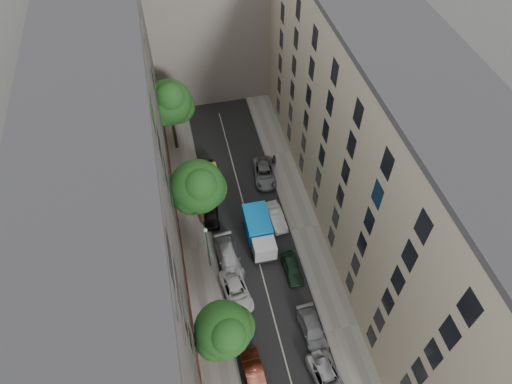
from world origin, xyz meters
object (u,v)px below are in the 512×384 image
object	(u,v)px
tree_near	(225,331)
pedestrian	(274,160)
lamp_post	(207,243)
car_left_2	(236,291)
car_left_4	(211,214)
car_right_4	(264,173)
car_left_3	(229,258)
car_right_3	(276,217)
car_right_2	(292,268)
car_left_5	(210,174)
car_right_0	(328,379)
tree_mid	(199,188)
car_right_1	(312,330)
tree_far	(170,104)
tarp_truck	(259,232)
car_left_1	(254,375)

from	to	relation	value
tree_near	pedestrian	size ratio (longest dim) A/B	4.38
lamp_post	pedestrian	distance (m)	14.90
car_left_2	car_left_4	world-z (taller)	car_left_2
car_right_4	car_left_4	bearing A→B (deg)	-140.11
car_left_2	car_left_3	world-z (taller)	car_left_3
car_left_2	car_right_3	distance (m)	9.28
car_right_2	pedestrian	size ratio (longest dim) A/B	2.29
car_left_2	pedestrian	bearing A→B (deg)	56.85
car_left_5	tree_near	xyz separation A→B (m)	(-1.79, -20.11, 4.18)
car_right_0	tree_mid	xyz separation A→B (m)	(-7.30, 17.82, 4.95)
car_right_0	car_right_1	world-z (taller)	car_right_0
car_right_1	car_right_3	distance (m)	12.40
car_right_0	pedestrian	world-z (taller)	pedestrian
car_left_2	tree_far	xyz separation A→B (m)	(-3.03, 20.34, 5.97)
car_left_4	car_left_3	bearing A→B (deg)	-77.09
tarp_truck	car_right_2	size ratio (longest dim) A/B	1.56
car_left_5	tree_far	size ratio (longest dim) A/B	0.42
car_left_3	lamp_post	distance (m)	3.55
car_left_1	car_left_4	world-z (taller)	car_left_1
car_left_1	tree_mid	size ratio (longest dim) A/B	0.51
car_left_3	tarp_truck	bearing A→B (deg)	24.34
car_left_3	car_right_4	distance (m)	11.59
tree_near	tarp_truck	bearing A→B (deg)	64.18
tree_mid	car_right_1	bearing A→B (deg)	-61.68
car_left_5	lamp_post	world-z (taller)	lamp_post
car_left_4	car_right_3	bearing A→B (deg)	-10.93
car_left_2	tree_far	world-z (taller)	tree_far
car_left_3	car_right_3	size ratio (longest dim) A/B	1.29
car_left_3	car_right_3	world-z (taller)	car_left_3
tarp_truck	lamp_post	size ratio (longest dim) A/B	0.99
car_right_2	car_right_3	size ratio (longest dim) A/B	0.93
car_right_4	tree_near	distance (m)	20.81
car_left_4	car_right_0	size ratio (longest dim) A/B	0.80
tree_mid	car_left_1	bearing A→B (deg)	-84.00
car_right_4	tree_near	world-z (taller)	tree_near
lamp_post	tree_far	bearing A→B (deg)	94.12
car_right_2	tarp_truck	bearing A→B (deg)	117.25
car_right_2	tree_mid	xyz separation A→B (m)	(-7.30, 7.42, 4.97)
car_left_4	car_right_1	world-z (taller)	car_left_4
tarp_truck	tree_far	bearing A→B (deg)	114.06
car_right_4	car_right_1	bearing A→B (deg)	-84.25
car_left_4	pedestrian	xyz separation A→B (m)	(8.10, 5.80, 0.32)
car_left_2	tree_mid	bearing A→B (deg)	93.98
lamp_post	car_left_4	bearing A→B (deg)	79.69
tarp_truck	car_right_2	world-z (taller)	tarp_truck
car_left_5	car_left_1	bearing A→B (deg)	-92.22
car_right_0	car_right_3	bearing A→B (deg)	82.38
car_right_4	car_right_0	bearing A→B (deg)	-84.22
tarp_truck	tree_far	size ratio (longest dim) A/B	0.61
car_left_2	tree_far	size ratio (longest dim) A/B	0.51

